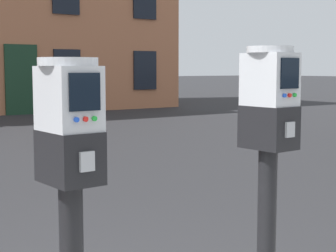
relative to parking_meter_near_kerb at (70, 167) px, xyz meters
name	(u,v)px	position (x,y,z in m)	size (l,w,h in m)	color
parking_meter_near_kerb	(70,167)	(0.00, 0.00, 0.00)	(0.23, 0.26, 1.28)	black
parking_meter_twin_adjacent	(269,136)	(1.01, 0.00, 0.04)	(0.23, 0.26, 1.34)	black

